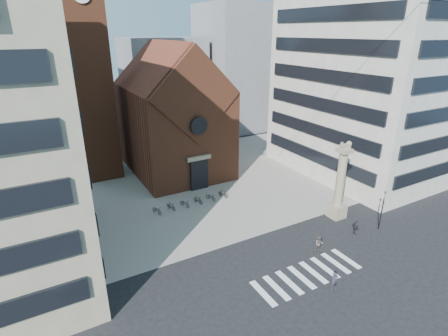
{
  "coord_description": "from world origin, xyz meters",
  "views": [
    {
      "loc": [
        -17.33,
        -20.51,
        19.13
      ],
      "look_at": [
        -1.35,
        8.0,
        6.25
      ],
      "focal_mm": 28.0,
      "sensor_mm": 36.0,
      "label": 1
    }
  ],
  "objects_px": {
    "traffic_light": "(382,209)",
    "pedestrian_1": "(319,244)",
    "pedestrian_2": "(355,227)",
    "scooter_0": "(157,210)",
    "lion_column": "(340,188)",
    "pedestrian_0": "(334,281)"
  },
  "relations": [
    {
      "from": "pedestrian_0",
      "to": "scooter_0",
      "type": "xyz_separation_m",
      "value": [
        -8.11,
        18.64,
        -0.33
      ]
    },
    {
      "from": "pedestrian_2",
      "to": "scooter_0",
      "type": "height_order",
      "value": "pedestrian_2"
    },
    {
      "from": "traffic_light",
      "to": "pedestrian_2",
      "type": "distance_m",
      "value": 3.39
    },
    {
      "from": "lion_column",
      "to": "traffic_light",
      "type": "xyz_separation_m",
      "value": [
        1.99,
        -4.0,
        -1.17
      ]
    },
    {
      "from": "pedestrian_0",
      "to": "traffic_light",
      "type": "bearing_deg",
      "value": 24.08
    },
    {
      "from": "traffic_light",
      "to": "scooter_0",
      "type": "bearing_deg",
      "value": 143.03
    },
    {
      "from": "pedestrian_1",
      "to": "pedestrian_2",
      "type": "relative_size",
      "value": 0.98
    },
    {
      "from": "pedestrian_1",
      "to": "scooter_0",
      "type": "distance_m",
      "value": 17.79
    },
    {
      "from": "pedestrian_0",
      "to": "scooter_0",
      "type": "height_order",
      "value": "pedestrian_0"
    },
    {
      "from": "pedestrian_1",
      "to": "lion_column",
      "type": "bearing_deg",
      "value": 67.38
    },
    {
      "from": "pedestrian_2",
      "to": "pedestrian_1",
      "type": "bearing_deg",
      "value": 101.61
    },
    {
      "from": "lion_column",
      "to": "scooter_0",
      "type": "distance_m",
      "value": 20.09
    },
    {
      "from": "traffic_light",
      "to": "pedestrian_1",
      "type": "relative_size",
      "value": 2.77
    },
    {
      "from": "lion_column",
      "to": "traffic_light",
      "type": "distance_m",
      "value": 4.62
    },
    {
      "from": "pedestrian_2",
      "to": "lion_column",
      "type": "bearing_deg",
      "value": -8.49
    },
    {
      "from": "lion_column",
      "to": "scooter_0",
      "type": "bearing_deg",
      "value": 148.8
    },
    {
      "from": "lion_column",
      "to": "pedestrian_1",
      "type": "bearing_deg",
      "value": -148.19
    },
    {
      "from": "traffic_light",
      "to": "pedestrian_1",
      "type": "xyz_separation_m",
      "value": [
        -8.22,
        0.13,
        -1.51
      ]
    },
    {
      "from": "traffic_light",
      "to": "lion_column",
      "type": "bearing_deg",
      "value": 116.46
    },
    {
      "from": "pedestrian_0",
      "to": "pedestrian_2",
      "type": "xyz_separation_m",
      "value": [
        7.87,
        4.85,
        -0.0
      ]
    },
    {
      "from": "pedestrian_0",
      "to": "pedestrian_2",
      "type": "relative_size",
      "value": 1.0
    },
    {
      "from": "scooter_0",
      "to": "pedestrian_0",
      "type": "bearing_deg",
      "value": -84.27
    }
  ]
}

